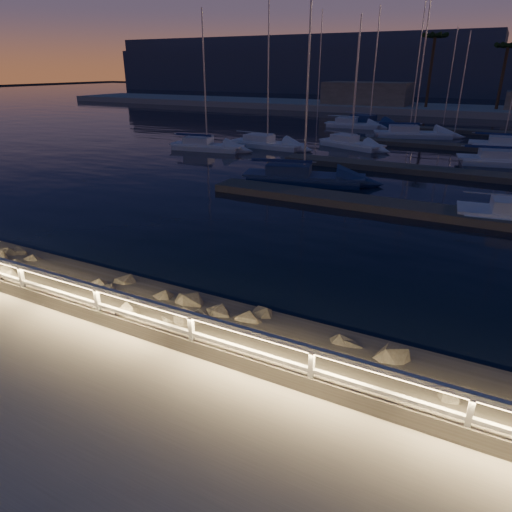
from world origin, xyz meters
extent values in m
plane|color=#ACA59C|center=(0.00, 0.00, 0.00)|extent=(400.00, 400.00, 0.00)
cube|color=#ACA59C|center=(0.00, -2.50, -0.10)|extent=(240.00, 5.00, 0.20)
cube|color=#635D55|center=(0.00, 1.50, -0.30)|extent=(240.00, 3.45, 1.29)
plane|color=black|center=(0.00, 80.00, -0.60)|extent=(320.00, 320.00, 0.00)
plane|color=black|center=(0.00, 0.00, -1.20)|extent=(400.00, 400.00, 0.00)
cube|color=silver|center=(-8.00, 0.00, 0.50)|extent=(0.11, 0.11, 1.00)
cube|color=silver|center=(-5.00, 0.00, 0.50)|extent=(0.11, 0.11, 1.00)
cube|color=silver|center=(-2.00, 0.00, 0.50)|extent=(0.11, 0.11, 1.00)
cube|color=silver|center=(1.00, 0.00, 0.50)|extent=(0.11, 0.11, 1.00)
cube|color=silver|center=(4.00, 0.00, 0.50)|extent=(0.11, 0.11, 1.00)
cube|color=silver|center=(0.00, 0.00, 1.00)|extent=(44.00, 0.12, 0.12)
cube|color=silver|center=(0.00, 0.00, 0.50)|extent=(44.00, 0.09, 0.09)
cube|color=#FFC372|center=(0.00, -0.02, 0.92)|extent=(44.00, 0.04, 0.03)
sphere|color=#635D55|center=(-10.45, 1.38, -0.19)|extent=(0.99, 0.99, 0.99)
cube|color=#5C524C|center=(0.00, 16.00, -0.40)|extent=(22.00, 2.00, 0.40)
cube|color=#5C524C|center=(0.00, 26.00, -0.40)|extent=(22.00, 2.00, 0.40)
cube|color=#5C524C|center=(0.00, 38.00, -0.40)|extent=(22.00, 2.00, 0.40)
cube|color=#5C524C|center=(0.00, 50.00, -0.40)|extent=(22.00, 2.00, 0.40)
cube|color=#ACA59C|center=(0.00, 74.00, -0.20)|extent=(160.00, 14.00, 1.20)
cube|color=gray|center=(-18.00, 74.00, 1.80)|extent=(14.00, 8.00, 4.00)
cylinder|color=brown|center=(-8.00, 72.00, 5.65)|extent=(0.44, 0.44, 10.50)
cylinder|color=brown|center=(2.00, 73.00, 4.90)|extent=(0.44, 0.44, 9.00)
cube|color=#384157|center=(0.00, 130.00, 4.00)|extent=(220.00, 30.00, 14.00)
cube|color=#384157|center=(-60.00, 140.00, 6.00)|extent=(120.00, 25.00, 18.00)
cube|color=silver|center=(-19.44, 26.91, -0.45)|extent=(6.38, 2.93, 0.52)
cube|color=silver|center=(-19.44, 26.91, -0.12)|extent=(6.85, 2.70, 0.14)
cube|color=silver|center=(-20.29, 26.79, 0.21)|extent=(2.59, 1.87, 0.62)
cylinder|color=#B2B2B7|center=(-19.44, 26.91, 5.32)|extent=(0.11, 0.11, 10.68)
cylinder|color=#B2B2B7|center=(-20.71, 26.72, 0.69)|extent=(3.81, 0.64, 0.08)
cube|color=navy|center=(-7.12, 19.46, -0.45)|extent=(7.42, 4.10, 0.55)
cube|color=navy|center=(-7.12, 19.46, -0.10)|extent=(7.89, 3.92, 0.15)
cube|color=navy|center=(-8.07, 19.21, 0.25)|extent=(3.11, 2.41, 0.65)
cylinder|color=#B2B2B7|center=(-7.12, 19.46, 6.12)|extent=(0.12, 0.12, 12.24)
cylinder|color=#B2B2B7|center=(-8.54, 19.08, 0.75)|extent=(4.27, 1.22, 0.08)
cube|color=silver|center=(-8.51, 34.20, -0.45)|extent=(6.28, 4.06, 0.51)
cube|color=silver|center=(-8.51, 34.20, -0.13)|extent=(6.63, 3.96, 0.14)
cube|color=silver|center=(-9.28, 34.50, 0.19)|extent=(2.71, 2.24, 0.60)
cylinder|color=#B2B2B7|center=(-8.51, 34.20, 5.14)|extent=(0.11, 0.11, 10.36)
cylinder|color=#B2B2B7|center=(-9.66, 34.66, 0.65)|extent=(3.49, 1.45, 0.07)
cube|color=silver|center=(-15.33, 30.69, -0.45)|extent=(6.71, 2.65, 0.51)
cube|color=silver|center=(-15.33, 30.69, -0.12)|extent=(7.24, 2.36, 0.14)
cube|color=silver|center=(-16.24, 30.76, 0.20)|extent=(2.67, 1.82, 0.61)
cylinder|color=#B2B2B7|center=(-15.33, 30.69, 5.68)|extent=(0.11, 0.11, 11.41)
cylinder|color=#B2B2B7|center=(-16.70, 30.79, 0.67)|extent=(4.10, 0.37, 0.07)
cube|color=silver|center=(3.71, 31.78, 0.22)|extent=(3.15, 2.34, 0.63)
cylinder|color=#B2B2B7|center=(3.21, 31.69, 0.70)|extent=(4.52, 0.94, 0.08)
cube|color=silver|center=(-12.73, 48.81, -0.45)|extent=(6.30, 2.26, 0.53)
cube|color=silver|center=(-12.73, 48.81, -0.11)|extent=(6.81, 1.97, 0.14)
cube|color=silver|center=(-13.60, 48.78, 0.22)|extent=(2.47, 1.63, 0.63)
cylinder|color=#B2B2B7|center=(-12.73, 48.81, 5.40)|extent=(0.12, 0.12, 10.83)
cylinder|color=#B2B2B7|center=(-14.03, 48.77, 0.71)|extent=(3.90, 0.19, 0.08)
cube|color=silver|center=(4.08, 39.96, 0.22)|extent=(3.15, 2.10, 0.62)
cylinder|color=#B2B2B7|center=(3.54, 39.94, 0.70)|extent=(4.92, 0.30, 0.08)
cube|color=navy|center=(-11.34, 51.18, -0.45)|extent=(7.72, 4.86, 0.62)
cube|color=navy|center=(-11.34, 51.18, -0.05)|extent=(8.16, 4.73, 0.17)
cube|color=navy|center=(-12.29, 51.54, 0.34)|extent=(3.31, 2.72, 0.73)
cylinder|color=#B2B2B7|center=(-11.34, 51.18, 6.42)|extent=(0.14, 0.14, 12.72)
cylinder|color=#B2B2B7|center=(-12.77, 51.71, 0.91)|extent=(4.32, 1.69, 0.09)
cube|color=silver|center=(-4.72, 43.74, -0.45)|extent=(7.82, 4.75, 0.58)
cube|color=silver|center=(-4.72, 43.74, -0.08)|extent=(8.29, 4.60, 0.16)
cube|color=silver|center=(-5.70, 43.40, 0.29)|extent=(3.33, 2.69, 0.68)
cylinder|color=#B2B2B7|center=(-4.72, 43.74, 6.47)|extent=(0.13, 0.13, 12.88)
cylinder|color=#B2B2B7|center=(-6.19, 43.23, 0.81)|extent=(4.41, 1.59, 0.08)
camera|label=1|loc=(3.63, -7.40, 6.28)|focal=32.00mm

